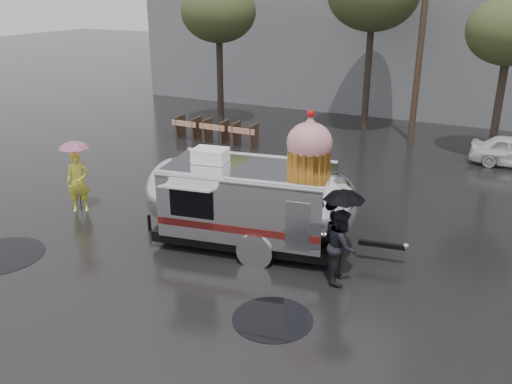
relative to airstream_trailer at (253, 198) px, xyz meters
The scene contains 12 objects.
ground 1.97m from the airstream_trailer, 120.67° to the right, with size 120.00×120.00×0.00m, color black.
puddles 3.88m from the airstream_trailer, 166.27° to the right, with size 9.74×9.01×0.01m.
utility_pole 13.32m from the airstream_trailer, 82.04° to the left, with size 1.60×0.28×9.00m.
tree_left 14.68m from the airstream_trailer, 123.16° to the left, with size 3.64×3.64×6.95m.
tree_right 13.44m from the airstream_trailer, 65.86° to the left, with size 3.36×3.36×6.42m.
barricade_row 10.81m from the airstream_trailer, 125.53° to the left, with size 4.30×0.80×1.00m.
airstream_trailer is the anchor object (origin of this frame).
person_left 6.03m from the airstream_trailer, behind, with size 0.69×0.46×1.93m, color yellow.
umbrella_pink 6.04m from the airstream_trailer, behind, with size 1.14×1.14×2.33m.
person_right 2.90m from the airstream_trailer, 15.58° to the right, with size 0.88×0.49×1.84m, color black.
umbrella_black 2.91m from the airstream_trailer, 15.58° to the right, with size 1.20×1.20×2.37m.
tripod 2.18m from the airstream_trailer, ahead, with size 0.61×0.63×1.56m.
Camera 1 is at (6.76, -10.90, 6.75)m, focal length 38.00 mm.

